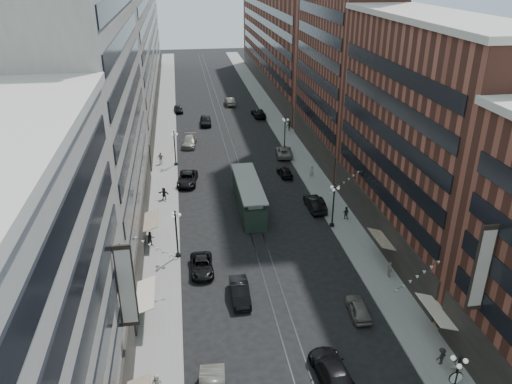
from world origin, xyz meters
TOP-DOWN VIEW (x-y plane):
  - ground at (0.00, 60.00)m, footprint 220.00×220.00m
  - sidewalk_west at (-11.00, 70.00)m, footprint 4.00×180.00m
  - sidewalk_east at (11.00, 70.00)m, footprint 4.00×180.00m
  - rail_west at (-0.70, 70.00)m, footprint 0.12×180.00m
  - rail_east at (0.70, 70.00)m, footprint 0.12×180.00m
  - building_west_mid at (-17.00, 33.00)m, footprint 8.00×36.00m
  - building_west_far at (-17.00, 96.00)m, footprint 8.00×90.00m
  - building_east_mid at (17.00, 28.00)m, footprint 8.00×30.00m
  - building_east_tower at (17.00, 56.00)m, footprint 8.00×26.00m
  - building_east_far at (17.00, 105.00)m, footprint 8.00×72.00m
  - lamppost_sw_far at (-9.20, 28.00)m, footprint 1.03×1.14m
  - lamppost_sw_mid at (-9.20, 55.00)m, footprint 1.03×1.14m
  - lamppost_se_near at (9.20, 4.00)m, footprint 1.08×1.14m
  - lamppost_se_far at (9.20, 32.00)m, footprint 1.03×1.14m
  - lamppost_se_mid at (9.20, 60.00)m, footprint 1.03×1.14m
  - streetcar at (0.00, 38.59)m, footprint 2.95×13.33m
  - car_2 at (-6.80, 24.95)m, footprint 2.31×5.00m
  - car_4 at (6.80, 15.81)m, footprint 1.94×4.24m
  - car_5 at (-3.50, 19.76)m, footprint 1.71×4.85m
  - car_6 at (2.20, 8.72)m, footprint 2.79×5.92m
  - pedestrian_1 at (-10.94, 9.37)m, footprint 0.84×0.53m
  - pedestrian_2 at (-12.17, 30.72)m, footprint 0.96×0.73m
  - pedestrian_3 at (11.16, 8.81)m, footprint 1.05×0.69m
  - pedestrian_4 at (11.83, 20.88)m, footprint 0.52×1.01m
  - car_7 at (-7.61, 47.74)m, footprint 3.36×6.00m
  - car_8 at (-6.80, 64.07)m, footprint 2.93×5.87m
  - car_9 at (-8.40, 85.83)m, footprint 2.04×4.36m
  - car_10 at (8.40, 36.95)m, footprint 1.98×5.24m
  - car_11 at (8.40, 56.55)m, footprint 3.14×5.69m
  - car_12 at (7.87, 79.75)m, footprint 2.66×5.81m
  - car_13 at (-3.26, 75.79)m, footprint 2.29×5.32m
  - car_14 at (3.04, 90.05)m, footprint 2.03×5.19m
  - pedestrian_5 at (-10.86, 42.67)m, footprint 1.61×1.04m
  - pedestrian_6 at (-11.48, 55.79)m, footprint 1.18×0.69m
  - pedestrian_7 at (11.43, 33.63)m, footprint 0.90×0.76m
  - pedestrian_8 at (10.51, 47.00)m, footprint 0.68×0.45m
  - pedestrian_9 at (12.03, 69.17)m, footprint 1.31×0.79m
  - car_extra_0 at (6.80, 48.32)m, footprint 2.01×4.23m
  - pedestrian_extra_2 at (11.32, 7.00)m, footprint 1.17×0.75m

SIDE VIEW (x-z plane):
  - ground at x=0.00m, z-range 0.00..0.00m
  - rail_west at x=-0.70m, z-range 0.00..0.02m
  - rail_east at x=0.70m, z-range 0.00..0.02m
  - sidewalk_west at x=-11.00m, z-range 0.00..0.15m
  - sidewalk_east at x=11.00m, z-range 0.00..0.15m
  - car_2 at x=-6.80m, z-range 0.00..1.39m
  - car_extra_0 at x=6.80m, z-range 0.00..1.40m
  - car_4 at x=6.80m, z-range 0.00..1.41m
  - car_9 at x=-8.40m, z-range 0.00..1.44m
  - car_11 at x=8.40m, z-range 0.00..1.51m
  - car_7 at x=-7.61m, z-range 0.00..1.58m
  - car_5 at x=-3.50m, z-range 0.00..1.59m
  - car_8 at x=-6.80m, z-range 0.00..1.64m
  - car_12 at x=7.87m, z-range 0.00..1.65m
  - car_6 at x=2.20m, z-range 0.00..1.67m
  - car_14 at x=3.04m, z-range 0.00..1.68m
  - car_10 at x=8.40m, z-range 0.00..1.71m
  - car_13 at x=-3.26m, z-range 0.00..1.79m
  - pedestrian_3 at x=11.16m, z-range 0.15..1.66m
  - pedestrian_1 at x=-10.94m, z-range 0.15..1.76m
  - pedestrian_7 at x=11.43m, z-range 0.15..1.77m
  - pedestrian_4 at x=11.83m, z-range 0.15..1.81m
  - pedestrian_5 at x=-10.86m, z-range 0.15..1.83m
  - pedestrian_2 at x=-12.17m, z-range 0.15..1.90m
  - pedestrian_8 at x=10.51m, z-range 0.15..1.99m
  - pedestrian_extra_2 at x=11.32m, z-range 0.15..2.00m
  - pedestrian_6 at x=-11.48m, z-range 0.15..2.05m
  - pedestrian_9 at x=12.03m, z-range 0.15..2.05m
  - streetcar at x=0.00m, z-range -0.14..3.55m
  - lamppost_sw_far at x=-9.20m, z-range 0.34..5.86m
  - lamppost_sw_mid at x=-9.20m, z-range 0.34..5.86m
  - lamppost_se_far at x=9.20m, z-range 0.34..5.86m
  - lamppost_se_mid at x=9.20m, z-range 0.34..5.86m
  - lamppost_se_near at x=9.20m, z-range 0.46..5.98m
  - building_east_mid at x=17.00m, z-range 0.00..24.00m
  - building_east_far at x=17.00m, z-range 0.00..24.00m
  - building_west_far at x=-17.00m, z-range 0.00..26.00m
  - building_west_mid at x=-17.00m, z-range 0.00..28.00m
  - building_east_tower at x=17.00m, z-range 0.00..42.00m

